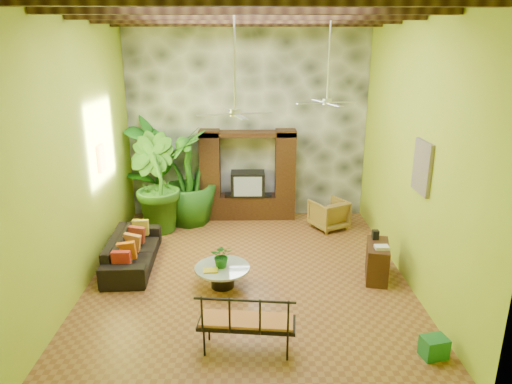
{
  "coord_description": "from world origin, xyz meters",
  "views": [
    {
      "loc": [
        0.0,
        -8.03,
        4.24
      ],
      "look_at": [
        0.16,
        0.2,
        1.62
      ],
      "focal_mm": 32.0,
      "sensor_mm": 36.0,
      "label": 1
    }
  ],
  "objects_px": {
    "tall_plant_a": "(154,167)",
    "green_bin": "(434,347)",
    "sofa": "(133,250)",
    "iron_bench": "(247,320)",
    "ceiling_fan_front": "(235,100)",
    "tall_plant_c": "(188,177)",
    "tall_plant_b": "(154,183)",
    "coffee_table": "(222,274)",
    "side_console": "(377,261)",
    "ceiling_fan_back": "(328,91)",
    "entertainment_center": "(248,182)",
    "wicker_armchair": "(329,214)"
  },
  "relations": [
    {
      "from": "wicker_armchair",
      "to": "green_bin",
      "type": "relative_size",
      "value": 2.22
    },
    {
      "from": "ceiling_fan_front",
      "to": "green_bin",
      "type": "distance_m",
      "value": 4.83
    },
    {
      "from": "side_console",
      "to": "tall_plant_b",
      "type": "bearing_deg",
      "value": 164.46
    },
    {
      "from": "sofa",
      "to": "iron_bench",
      "type": "xyz_separation_m",
      "value": [
        2.32,
        -2.86,
        0.22
      ]
    },
    {
      "from": "coffee_table",
      "to": "green_bin",
      "type": "distance_m",
      "value": 3.75
    },
    {
      "from": "tall_plant_b",
      "to": "coffee_table",
      "type": "distance_m",
      "value": 3.43
    },
    {
      "from": "tall_plant_c",
      "to": "side_console",
      "type": "distance_m",
      "value": 5.02
    },
    {
      "from": "tall_plant_b",
      "to": "coffee_table",
      "type": "bearing_deg",
      "value": -58.35
    },
    {
      "from": "sofa",
      "to": "tall_plant_c",
      "type": "bearing_deg",
      "value": -22.81
    },
    {
      "from": "ceiling_fan_front",
      "to": "sofa",
      "type": "bearing_deg",
      "value": 158.69
    },
    {
      "from": "tall_plant_c",
      "to": "side_console",
      "type": "relative_size",
      "value": 2.75
    },
    {
      "from": "tall_plant_b",
      "to": "ceiling_fan_back",
      "type": "bearing_deg",
      "value": -16.62
    },
    {
      "from": "ceiling_fan_front",
      "to": "ceiling_fan_back",
      "type": "height_order",
      "value": "same"
    },
    {
      "from": "ceiling_fan_front",
      "to": "tall_plant_c",
      "type": "relative_size",
      "value": 0.78
    },
    {
      "from": "tall_plant_a",
      "to": "iron_bench",
      "type": "distance_m",
      "value": 6.1
    },
    {
      "from": "wicker_armchair",
      "to": "coffee_table",
      "type": "height_order",
      "value": "wicker_armchair"
    },
    {
      "from": "tall_plant_a",
      "to": "iron_bench",
      "type": "bearing_deg",
      "value": -67.27
    },
    {
      "from": "coffee_table",
      "to": "tall_plant_c",
      "type": "bearing_deg",
      "value": 106.81
    },
    {
      "from": "green_bin",
      "to": "ceiling_fan_back",
      "type": "bearing_deg",
      "value": 105.63
    },
    {
      "from": "entertainment_center",
      "to": "tall_plant_c",
      "type": "xyz_separation_m",
      "value": [
        -1.47,
        -0.33,
        0.23
      ]
    },
    {
      "from": "ceiling_fan_front",
      "to": "wicker_armchair",
      "type": "distance_m",
      "value": 4.66
    },
    {
      "from": "side_console",
      "to": "coffee_table",
      "type": "bearing_deg",
      "value": -161.62
    },
    {
      "from": "tall_plant_b",
      "to": "iron_bench",
      "type": "xyz_separation_m",
      "value": [
        2.19,
        -4.76,
        -0.63
      ]
    },
    {
      "from": "iron_bench",
      "to": "tall_plant_c",
      "type": "bearing_deg",
      "value": 111.47
    },
    {
      "from": "ceiling_fan_front",
      "to": "side_console",
      "type": "bearing_deg",
      "value": 4.41
    },
    {
      "from": "sofa",
      "to": "green_bin",
      "type": "height_order",
      "value": "sofa"
    },
    {
      "from": "iron_bench",
      "to": "ceiling_fan_back",
      "type": "bearing_deg",
      "value": 71.9
    },
    {
      "from": "green_bin",
      "to": "tall_plant_a",
      "type": "bearing_deg",
      "value": 131.3
    },
    {
      "from": "tall_plant_c",
      "to": "iron_bench",
      "type": "bearing_deg",
      "value": -74.56
    },
    {
      "from": "ceiling_fan_back",
      "to": "side_console",
      "type": "relative_size",
      "value": 2.13
    },
    {
      "from": "side_console",
      "to": "green_bin",
      "type": "distance_m",
      "value": 2.37
    },
    {
      "from": "iron_bench",
      "to": "side_console",
      "type": "distance_m",
      "value": 3.34
    },
    {
      "from": "sofa",
      "to": "green_bin",
      "type": "xyz_separation_m",
      "value": [
        4.99,
        -2.99,
        -0.16
      ]
    },
    {
      "from": "entertainment_center",
      "to": "wicker_armchair",
      "type": "xyz_separation_m",
      "value": [
        1.97,
        -0.76,
        -0.61
      ]
    },
    {
      "from": "tall_plant_a",
      "to": "green_bin",
      "type": "relative_size",
      "value": 7.63
    },
    {
      "from": "tall_plant_a",
      "to": "green_bin",
      "type": "bearing_deg",
      "value": -48.7
    },
    {
      "from": "ceiling_fan_front",
      "to": "side_console",
      "type": "distance_m",
      "value": 4.05
    },
    {
      "from": "ceiling_fan_back",
      "to": "iron_bench",
      "type": "distance_m",
      "value": 4.89
    },
    {
      "from": "ceiling_fan_back",
      "to": "iron_bench",
      "type": "relative_size",
      "value": 1.29
    },
    {
      "from": "wicker_armchair",
      "to": "tall_plant_a",
      "type": "height_order",
      "value": "tall_plant_a"
    },
    {
      "from": "entertainment_center",
      "to": "coffee_table",
      "type": "relative_size",
      "value": 2.36
    },
    {
      "from": "coffee_table",
      "to": "iron_bench",
      "type": "height_order",
      "value": "iron_bench"
    },
    {
      "from": "tall_plant_b",
      "to": "entertainment_center",
      "type": "bearing_deg",
      "value": 19.88
    },
    {
      "from": "entertainment_center",
      "to": "tall_plant_b",
      "type": "distance_m",
      "value": 2.36
    },
    {
      "from": "ceiling_fan_front",
      "to": "iron_bench",
      "type": "height_order",
      "value": "ceiling_fan_front"
    },
    {
      "from": "tall_plant_c",
      "to": "ceiling_fan_back",
      "type": "bearing_deg",
      "value": -27.65
    },
    {
      "from": "ceiling_fan_front",
      "to": "coffee_table",
      "type": "bearing_deg",
      "value": -164.8
    },
    {
      "from": "entertainment_center",
      "to": "tall_plant_a",
      "type": "bearing_deg",
      "value": 179.67
    },
    {
      "from": "ceiling_fan_front",
      "to": "tall_plant_a",
      "type": "height_order",
      "value": "ceiling_fan_front"
    },
    {
      "from": "ceiling_fan_back",
      "to": "coffee_table",
      "type": "xyz_separation_m",
      "value": [
        -2.08,
        -1.68,
        -3.15
      ]
    }
  ]
}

